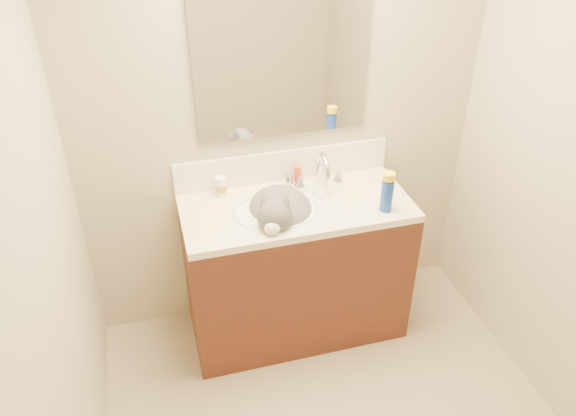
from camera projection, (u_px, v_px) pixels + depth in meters
room_shell at (383, 199)px, 1.79m from camera, size 2.24×2.54×2.52m
vanity_cabinet at (296, 271)px, 3.17m from camera, size 1.20×0.55×0.82m
counter_slab at (296, 208)px, 2.93m from camera, size 1.20×0.55×0.04m
basin at (276, 222)px, 2.91m from camera, size 0.45×0.36×0.14m
faucet at (322, 173)px, 3.02m from camera, size 0.28×0.20×0.21m
cat at (280, 213)px, 2.88m from camera, size 0.46×0.51×0.35m
backsplash at (283, 166)px, 3.08m from camera, size 1.20×0.02×0.18m
mirror at (283, 61)px, 2.76m from camera, size 0.90×0.02×0.80m
pill_bottle at (221, 186)px, 2.97m from camera, size 0.07×0.07×0.11m
pill_label at (221, 188)px, 2.97m from camera, size 0.08×0.08×0.04m
silver_jar at (288, 180)px, 3.08m from camera, size 0.06×0.06×0.06m
amber_bottle at (298, 174)px, 3.09m from camera, size 0.05×0.05×0.10m
toothbrush at (314, 193)px, 3.00m from camera, size 0.08×0.14×0.01m
toothbrush_head at (314, 193)px, 3.00m from camera, size 0.02×0.03×0.01m
spray_can at (387, 196)px, 2.83m from camera, size 0.08×0.08×0.17m
spray_cap at (389, 176)px, 2.77m from camera, size 0.08×0.08×0.04m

